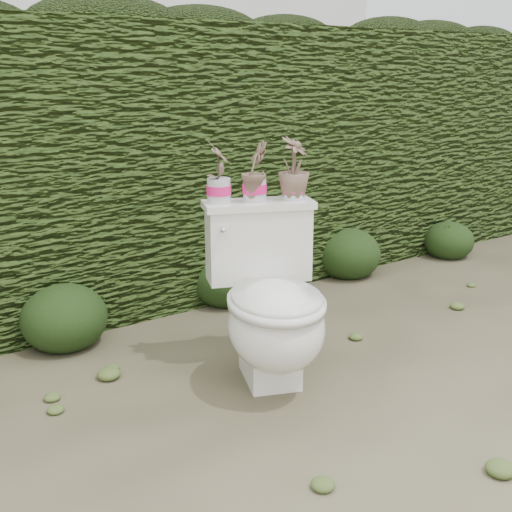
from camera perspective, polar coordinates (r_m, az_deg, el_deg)
ground at (r=2.78m, az=0.96°, el=-12.69°), size 60.00×60.00×0.00m
hedge at (r=3.88m, az=-13.09°, el=7.75°), size 8.00×1.00×1.60m
toilet at (r=2.80m, az=1.37°, el=-4.53°), size 0.67×0.80×0.78m
potted_plant_left at (r=2.84m, az=-3.35°, el=7.30°), size 0.16×0.16×0.26m
potted_plant_center at (r=2.88m, az=-0.13°, el=7.37°), size 0.18×0.18×0.25m
potted_plant_right at (r=2.92m, az=3.38°, el=7.62°), size 0.21×0.21×0.27m
liriope_clump_2 at (r=3.37m, az=-16.74°, el=-4.82°), size 0.43×0.43×0.35m
liriope_clump_3 at (r=3.83m, az=-2.67°, el=-1.73°), size 0.42×0.42×0.33m
liriope_clump_4 at (r=4.37m, az=8.20°, el=0.56°), size 0.44×0.44×0.35m
liriope_clump_5 at (r=4.98m, az=16.80°, el=1.61°), size 0.36×0.36×0.29m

